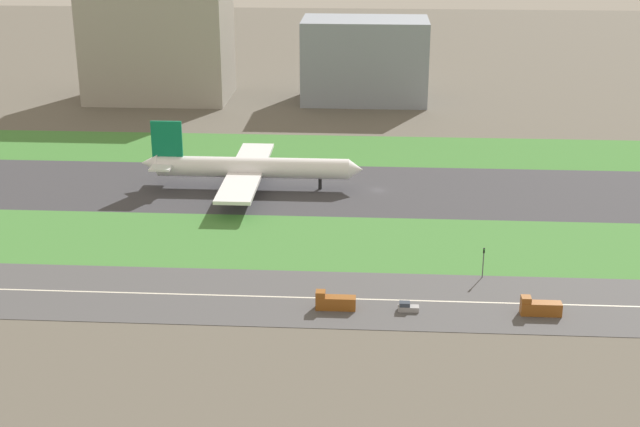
{
  "coord_description": "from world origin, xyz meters",
  "views": [
    {
      "loc": [
        -1.4,
        -247.36,
        84.39
      ],
      "look_at": [
        -14.57,
        -36.5,
        6.0
      ],
      "focal_mm": 50.25,
      "sensor_mm": 36.0,
      "label": 1
    }
  ],
  "objects_px": {
    "airliner": "(247,168)",
    "car_2": "(407,307)",
    "truck_1": "(540,308)",
    "fuel_tank_west": "(380,61)",
    "terminal_building": "(158,41)",
    "hangar_building": "(365,60)",
    "truck_2": "(334,302)",
    "traffic_light": "(483,260)"
  },
  "relations": [
    {
      "from": "truck_1",
      "to": "hangar_building",
      "type": "relative_size",
      "value": 0.17
    },
    {
      "from": "airliner",
      "to": "fuel_tank_west",
      "type": "relative_size",
      "value": 2.54
    },
    {
      "from": "car_2",
      "to": "hangar_building",
      "type": "bearing_deg",
      "value": -86.37
    },
    {
      "from": "airliner",
      "to": "fuel_tank_west",
      "type": "distance_m",
      "value": 163.64
    },
    {
      "from": "airliner",
      "to": "car_2",
      "type": "xyz_separation_m",
      "value": [
        44.44,
        -78.0,
        -5.31
      ]
    },
    {
      "from": "airliner",
      "to": "terminal_building",
      "type": "relative_size",
      "value": 1.14
    },
    {
      "from": "truck_2",
      "to": "hangar_building",
      "type": "relative_size",
      "value": 0.17
    },
    {
      "from": "car_2",
      "to": "traffic_light",
      "type": "bearing_deg",
      "value": -134.2
    },
    {
      "from": "hangar_building",
      "to": "car_2",
      "type": "bearing_deg",
      "value": -86.37
    },
    {
      "from": "airliner",
      "to": "terminal_building",
      "type": "height_order",
      "value": "terminal_building"
    },
    {
      "from": "fuel_tank_west",
      "to": "airliner",
      "type": "bearing_deg",
      "value": -103.67
    },
    {
      "from": "airliner",
      "to": "car_2",
      "type": "bearing_deg",
      "value": -60.33
    },
    {
      "from": "traffic_light",
      "to": "fuel_tank_west",
      "type": "distance_m",
      "value": 220.27
    },
    {
      "from": "truck_2",
      "to": "traffic_light",
      "type": "bearing_deg",
      "value": -151.25
    },
    {
      "from": "truck_1",
      "to": "terminal_building",
      "type": "distance_m",
      "value": 229.4
    },
    {
      "from": "fuel_tank_west",
      "to": "hangar_building",
      "type": "bearing_deg",
      "value": -98.09
    },
    {
      "from": "car_2",
      "to": "traffic_light",
      "type": "xyz_separation_m",
      "value": [
        17.5,
        17.99,
        3.37
      ]
    },
    {
      "from": "truck_1",
      "to": "traffic_light",
      "type": "height_order",
      "value": "traffic_light"
    },
    {
      "from": "fuel_tank_west",
      "to": "traffic_light",
      "type": "bearing_deg",
      "value": -83.93
    },
    {
      "from": "truck_1",
      "to": "truck_2",
      "type": "relative_size",
      "value": 1.0
    },
    {
      "from": "traffic_light",
      "to": "terminal_building",
      "type": "relative_size",
      "value": 0.13
    },
    {
      "from": "airliner",
      "to": "hangar_building",
      "type": "distance_m",
      "value": 118.94
    },
    {
      "from": "traffic_light",
      "to": "fuel_tank_west",
      "type": "height_order",
      "value": "fuel_tank_west"
    },
    {
      "from": "airliner",
      "to": "car_2",
      "type": "distance_m",
      "value": 89.93
    },
    {
      "from": "truck_1",
      "to": "truck_2",
      "type": "distance_m",
      "value": 42.59
    },
    {
      "from": "car_2",
      "to": "truck_1",
      "type": "bearing_deg",
      "value": 180.0
    },
    {
      "from": "car_2",
      "to": "hangar_building",
      "type": "distance_m",
      "value": 193.03
    },
    {
      "from": "terminal_building",
      "to": "fuel_tank_west",
      "type": "distance_m",
      "value": 102.32
    },
    {
      "from": "truck_1",
      "to": "terminal_building",
      "type": "xyz_separation_m",
      "value": [
        -123.64,
        192.0,
        21.75
      ]
    },
    {
      "from": "terminal_building",
      "to": "hangar_building",
      "type": "xyz_separation_m",
      "value": [
        84.17,
        0.0,
        -6.78
      ]
    },
    {
      "from": "airliner",
      "to": "hangar_building",
      "type": "height_order",
      "value": "hangar_building"
    },
    {
      "from": "airliner",
      "to": "truck_1",
      "type": "xyz_separation_m",
      "value": [
        71.74,
        -78.0,
        -4.56
      ]
    },
    {
      "from": "airliner",
      "to": "truck_1",
      "type": "bearing_deg",
      "value": -47.39
    },
    {
      "from": "airliner",
      "to": "truck_2",
      "type": "relative_size",
      "value": 7.74
    },
    {
      "from": "truck_2",
      "to": "airliner",
      "type": "bearing_deg",
      "value": -69.51
    },
    {
      "from": "truck_1",
      "to": "fuel_tank_west",
      "type": "height_order",
      "value": "fuel_tank_west"
    },
    {
      "from": "truck_2",
      "to": "terminal_building",
      "type": "distance_m",
      "value": 209.54
    },
    {
      "from": "car_2",
      "to": "truck_1",
      "type": "relative_size",
      "value": 0.52
    },
    {
      "from": "car_2",
      "to": "terminal_building",
      "type": "distance_m",
      "value": 215.99
    },
    {
      "from": "truck_2",
      "to": "terminal_building",
      "type": "height_order",
      "value": "terminal_building"
    },
    {
      "from": "car_2",
      "to": "fuel_tank_west",
      "type": "relative_size",
      "value": 0.17
    },
    {
      "from": "traffic_light",
      "to": "terminal_building",
      "type": "distance_m",
      "value": 208.82
    }
  ]
}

